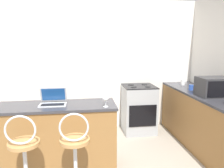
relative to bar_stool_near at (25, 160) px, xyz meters
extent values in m
cube|color=silver|center=(0.73, 2.10, 0.82)|extent=(12.00, 0.06, 2.60)
cube|color=olive|center=(0.27, 0.58, -0.03)|extent=(1.61, 0.55, 0.90)
cube|color=#333338|center=(0.27, 0.58, 0.44)|extent=(1.64, 0.58, 0.03)
cube|color=olive|center=(2.67, 0.71, -0.03)|extent=(0.60, 2.72, 0.90)
cube|color=#333338|center=(2.67, 0.71, 0.44)|extent=(0.63, 2.75, 0.03)
cylinder|color=#B7844C|center=(0.00, 0.02, 0.19)|extent=(0.34, 0.34, 0.04)
torus|color=silver|center=(0.00, -0.08, 0.38)|extent=(0.32, 0.02, 0.32)
cylinder|color=silver|center=(0.55, 0.02, -0.15)|extent=(0.04, 0.04, 0.65)
cylinder|color=#B7844C|center=(0.55, 0.02, 0.19)|extent=(0.34, 0.34, 0.04)
torus|color=silver|center=(0.55, -0.08, 0.38)|extent=(0.32, 0.02, 0.32)
cube|color=#B7BABF|center=(0.25, 0.57, 0.46)|extent=(0.35, 0.22, 0.01)
cube|color=black|center=(0.25, 0.55, 0.47)|extent=(0.30, 0.12, 0.00)
cube|color=#B7BABF|center=(0.25, 0.69, 0.57)|extent=(0.35, 0.07, 0.20)
cube|color=#19478C|center=(0.25, 0.68, 0.58)|extent=(0.31, 0.06, 0.17)
cube|color=#2D2D30|center=(2.68, 0.75, 0.60)|extent=(0.48, 0.36, 0.30)
cube|color=black|center=(2.63, 0.57, 0.60)|extent=(0.34, 0.01, 0.24)
cube|color=#9EA3A8|center=(1.75, 1.75, -0.02)|extent=(0.61, 0.60, 0.91)
cube|color=black|center=(1.75, 1.44, -0.06)|extent=(0.52, 0.01, 0.41)
cube|color=black|center=(1.75, 1.75, 0.45)|extent=(0.61, 0.60, 0.02)
cylinder|color=black|center=(1.61, 1.63, 0.46)|extent=(0.11, 0.11, 0.01)
cylinder|color=black|center=(1.89, 1.63, 0.46)|extent=(0.11, 0.11, 0.01)
cylinder|color=black|center=(1.61, 1.87, 0.46)|extent=(0.11, 0.11, 0.01)
cylinder|color=black|center=(1.89, 1.87, 0.46)|extent=(0.11, 0.11, 0.01)
cylinder|color=#2D51AD|center=(2.55, 1.22, 0.50)|extent=(0.08, 0.08, 0.09)
torus|color=#2D51AD|center=(2.60, 1.22, 0.51)|extent=(0.01, 0.06, 0.06)
cylinder|color=white|center=(2.63, 1.71, 0.51)|extent=(0.08, 0.08, 0.10)
torus|color=white|center=(2.68, 1.71, 0.51)|extent=(0.01, 0.07, 0.07)
cylinder|color=silver|center=(0.95, 0.39, 0.46)|extent=(0.07, 0.07, 0.00)
cylinder|color=silver|center=(0.95, 0.39, 0.50)|extent=(0.01, 0.01, 0.07)
sphere|color=silver|center=(0.95, 0.39, 0.57)|extent=(0.08, 0.08, 0.08)
camera|label=1|loc=(0.65, -2.32, 1.26)|focal=35.00mm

